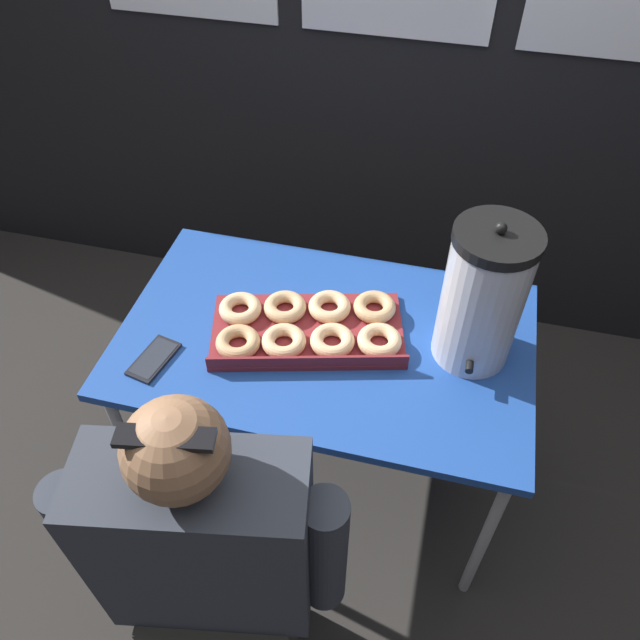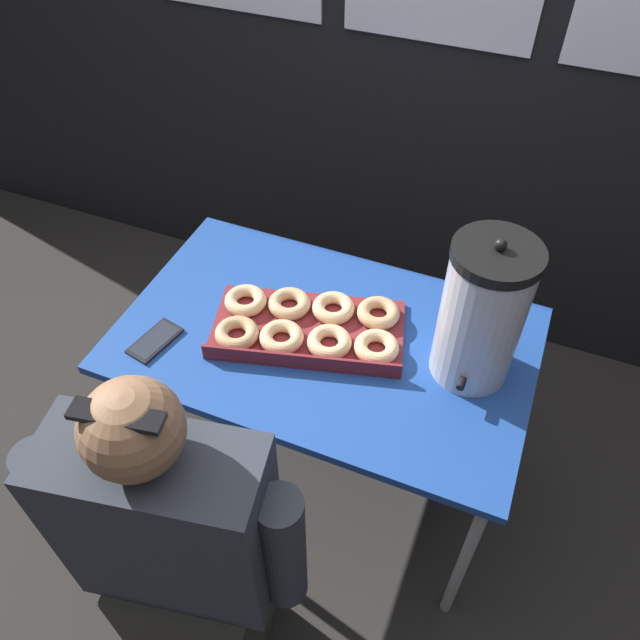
% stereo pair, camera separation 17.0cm
% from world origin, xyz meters
% --- Properties ---
extents(ground_plane, '(12.00, 12.00, 0.00)m').
position_xyz_m(ground_plane, '(0.00, 0.00, 0.00)').
color(ground_plane, '#2D2B28').
extents(folding_table, '(1.15, 0.70, 0.71)m').
position_xyz_m(folding_table, '(0.00, 0.00, 0.66)').
color(folding_table, '#1E479E').
rests_on(folding_table, ground).
extents(donut_box, '(0.59, 0.40, 0.05)m').
position_xyz_m(donut_box, '(-0.05, -0.00, 0.74)').
color(donut_box, maroon).
rests_on(donut_box, folding_table).
extents(coffee_urn, '(0.21, 0.24, 0.44)m').
position_xyz_m(coffee_urn, '(0.39, 0.04, 0.92)').
color(coffee_urn, silver).
rests_on(coffee_urn, folding_table).
extents(cell_phone, '(0.11, 0.17, 0.01)m').
position_xyz_m(cell_phone, '(-0.43, -0.20, 0.72)').
color(cell_phone, black).
rests_on(cell_phone, folding_table).
extents(person_seated, '(0.61, 0.31, 1.18)m').
position_xyz_m(person_seated, '(-0.11, -0.64, 0.55)').
color(person_seated, '#33332D').
rests_on(person_seated, ground).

